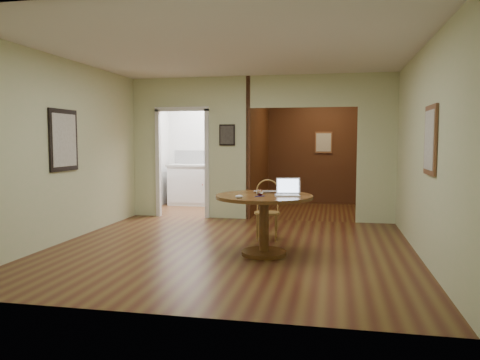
% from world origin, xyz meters
% --- Properties ---
extents(floor, '(5.00, 5.00, 0.00)m').
position_xyz_m(floor, '(0.00, 0.00, 0.00)').
color(floor, '#461F14').
rests_on(floor, ground).
extents(room_shell, '(5.20, 7.50, 5.00)m').
position_xyz_m(room_shell, '(-0.47, 3.10, 1.29)').
color(room_shell, silver).
rests_on(room_shell, ground).
extents(dining_table, '(1.27, 1.27, 0.79)m').
position_xyz_m(dining_table, '(0.51, -0.23, 0.59)').
color(dining_table, brown).
rests_on(dining_table, ground).
extents(chair, '(0.41, 0.41, 0.91)m').
position_xyz_m(chair, '(0.42, 0.75, 0.50)').
color(chair, olive).
rests_on(chair, ground).
extents(open_laptop, '(0.35, 0.32, 0.22)m').
position_xyz_m(open_laptop, '(0.82, -0.20, 0.85)').
color(open_laptop, white).
rests_on(open_laptop, dining_table).
extents(closed_laptop, '(0.39, 0.27, 0.03)m').
position_xyz_m(closed_laptop, '(0.52, -0.02, 0.81)').
color(closed_laptop, '#B4B4B9').
rests_on(closed_laptop, dining_table).
extents(mouse, '(0.11, 0.08, 0.04)m').
position_xyz_m(mouse, '(0.26, -0.63, 0.81)').
color(mouse, white).
rests_on(mouse, dining_table).
extents(wine_glass, '(0.08, 0.08, 0.09)m').
position_xyz_m(wine_glass, '(0.48, -0.35, 0.83)').
color(wine_glass, white).
rests_on(wine_glass, dining_table).
extents(pen, '(0.11, 0.11, 0.01)m').
position_xyz_m(pen, '(0.49, -0.41, 0.79)').
color(pen, navy).
rests_on(pen, dining_table).
extents(kitchen_cabinet, '(2.06, 0.60, 0.94)m').
position_xyz_m(kitchen_cabinet, '(-1.35, 4.20, 0.47)').
color(kitchen_cabinet, white).
rests_on(kitchen_cabinet, ground).
extents(grocery_bag, '(0.34, 0.31, 0.28)m').
position_xyz_m(grocery_bag, '(-0.55, 4.20, 1.08)').
color(grocery_bag, '#C1B48D').
rests_on(grocery_bag, kitchen_cabinet).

